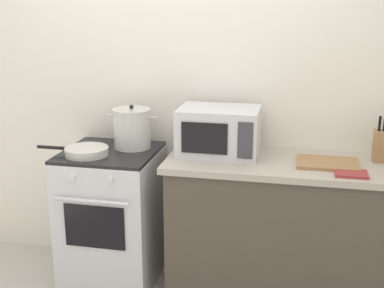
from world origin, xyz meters
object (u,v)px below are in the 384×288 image
stove (112,216)px  stock_pot (132,128)px  oven_mitt (351,174)px  cutting_board (327,163)px  frying_pan (86,151)px  microwave (219,131)px

stove → stock_pot: stock_pot is taller
oven_mitt → cutting_board: bearing=127.4°
frying_pan → cutting_board: (1.49, 0.11, -0.02)m
stove → cutting_board: 1.45m
cutting_board → stock_pot: bearing=174.8°
frying_pan → microwave: microwave is taller
stock_pot → microwave: 0.59m
microwave → cutting_board: microwave is taller
cutting_board → oven_mitt: bearing=-52.6°
cutting_board → stove: bearing=-180.0°
stove → frying_pan: 0.51m
stock_pot → microwave: microwave is taller
stove → stock_pot: size_ratio=2.76×
stove → stock_pot: (0.12, 0.11, 0.59)m
frying_pan → oven_mitt: bearing=-1.6°
stock_pot → cutting_board: bearing=-5.2°
oven_mitt → microwave: bearing=163.2°
stove → cutting_board: cutting_board is taller
oven_mitt → stove: bearing=173.9°
stove → microwave: 0.94m
stock_pot → microwave: (0.59, -0.04, 0.02)m
stove → stock_pot: bearing=43.2°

